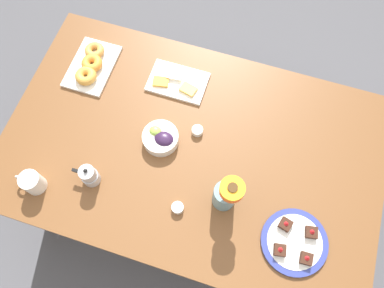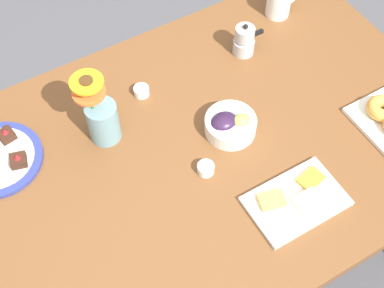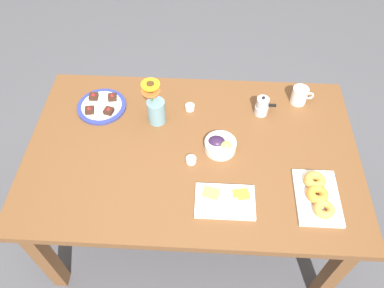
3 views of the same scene
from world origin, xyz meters
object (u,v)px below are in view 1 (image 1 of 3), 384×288
at_px(cheese_platter, 177,82).
at_px(jam_cup_honey, 178,208).
at_px(jam_cup_berry, 197,131).
at_px(flower_vase, 225,195).
at_px(dining_table, 192,155).
at_px(dessert_plate, 294,242).
at_px(croissant_platter, 91,65).
at_px(moka_pot, 89,176).
at_px(coffee_mug, 32,182).
at_px(grape_bowl, 161,138).

relative_size(cheese_platter, jam_cup_honey, 5.42).
xyz_separation_m(jam_cup_berry, flower_vase, (-0.19, 0.25, 0.07)).
distance_m(dining_table, dessert_plate, 0.56).
xyz_separation_m(croissant_platter, moka_pot, (-0.21, 0.49, 0.03)).
distance_m(dining_table, coffee_mug, 0.67).
bearing_deg(jam_cup_honey, cheese_platter, -71.28).
relative_size(dining_table, moka_pot, 13.45).
xyz_separation_m(dining_table, dessert_plate, (-0.49, 0.25, 0.10)).
relative_size(coffee_mug, moka_pot, 0.99).
relative_size(jam_cup_honey, flower_vase, 0.20).
distance_m(coffee_mug, cheese_platter, 0.74).
relative_size(dining_table, grape_bowl, 10.56).
bearing_deg(moka_pot, dining_table, -143.42).
height_order(grape_bowl, croissant_platter, grape_bowl).
bearing_deg(dining_table, cheese_platter, -60.39).
height_order(dining_table, moka_pot, moka_pot).
bearing_deg(coffee_mug, jam_cup_berry, -142.28).
distance_m(jam_cup_honey, dessert_plate, 0.47).
distance_m(cheese_platter, moka_pot, 0.57).
distance_m(cheese_platter, jam_cup_berry, 0.26).
bearing_deg(coffee_mug, jam_cup_honey, -171.60).
bearing_deg(croissant_platter, moka_pot, 113.45).
relative_size(cheese_platter, flower_vase, 1.06).
height_order(dining_table, grape_bowl, grape_bowl).
bearing_deg(jam_cup_honey, jam_cup_berry, -85.81).
bearing_deg(jam_cup_honey, flower_vase, -152.38).
relative_size(grape_bowl, cheese_platter, 0.58).
height_order(coffee_mug, grape_bowl, coffee_mug).
height_order(coffee_mug, jam_cup_berry, coffee_mug).
height_order(flower_vase, moka_pot, flower_vase).
distance_m(jam_cup_honey, moka_pot, 0.37).
xyz_separation_m(cheese_platter, dessert_plate, (-0.65, 0.53, 0.00)).
relative_size(croissant_platter, dessert_plate, 1.09).
bearing_deg(dessert_plate, croissant_platter, -25.06).
distance_m(dining_table, jam_cup_honey, 0.28).
relative_size(dining_table, dessert_plate, 6.23).
relative_size(grape_bowl, croissant_platter, 0.54).
height_order(jam_cup_berry, dessert_plate, dessert_plate).
height_order(jam_cup_honey, dessert_plate, dessert_plate).
height_order(grape_bowl, jam_cup_honey, grape_bowl).
xyz_separation_m(coffee_mug, moka_pot, (-0.20, -0.09, 0.00)).
xyz_separation_m(croissant_platter, flower_vase, (-0.75, 0.42, 0.06)).
distance_m(coffee_mug, flower_vase, 0.76).
bearing_deg(dining_table, flower_vase, 136.71).
xyz_separation_m(dining_table, flower_vase, (-0.19, 0.18, 0.17)).
xyz_separation_m(cheese_platter, flower_vase, (-0.35, 0.46, 0.07)).
distance_m(dessert_plate, moka_pot, 0.84).
height_order(cheese_platter, jam_cup_honey, cheese_platter).
distance_m(dining_table, croissant_platter, 0.62).
relative_size(jam_cup_berry, flower_vase, 0.20).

